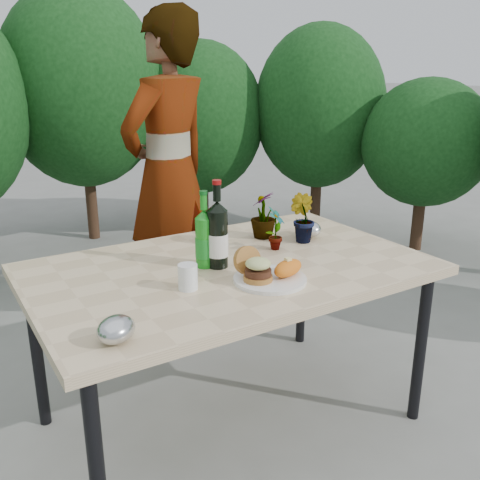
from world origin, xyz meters
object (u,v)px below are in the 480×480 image
patio_table (230,278)px  dinner_plate (270,279)px  wine_bottle (217,236)px  person (169,174)px

patio_table → dinner_plate: 0.24m
patio_table → wine_bottle: (-0.05, 0.01, 0.19)m
dinner_plate → wine_bottle: 0.29m
wine_bottle → person: person is taller
patio_table → dinner_plate: (0.04, -0.23, 0.06)m
wine_bottle → person: 1.13m
patio_table → dinner_plate: size_ratio=5.71×
dinner_plate → person: person is taller
dinner_plate → person: (0.19, 1.33, 0.17)m
dinner_plate → person: 1.35m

